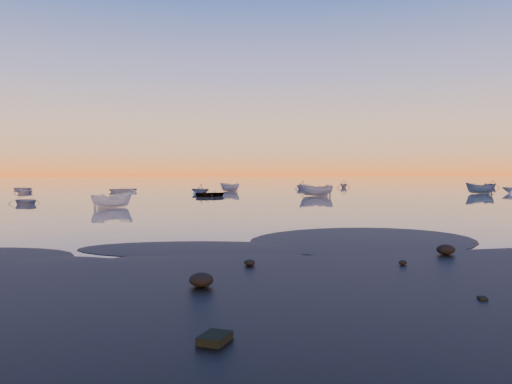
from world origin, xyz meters
name	(u,v)px	position (x,y,z in m)	size (l,w,h in m)	color
ground	(209,185)	(0.00, 100.00, 0.00)	(600.00, 600.00, 0.00)	#625951
mud_lobes	(490,242)	(0.00, -1.00, 0.01)	(140.00, 6.00, 0.07)	black
moored_fleet	(246,193)	(0.00, 53.00, 0.00)	(124.00, 58.00, 1.20)	silver
boat_near_left	(26,204)	(-25.56, 30.97, 0.00)	(3.94, 1.64, 0.99)	gray
boat_near_center	(112,208)	(-17.23, 24.23, 0.00)	(3.71, 1.57, 1.29)	silver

